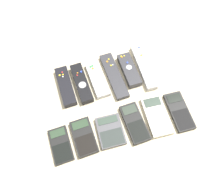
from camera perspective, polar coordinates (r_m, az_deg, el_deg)
name	(u,v)px	position (r m, az deg, el deg)	size (l,w,h in m)	color
ground_plane	(114,105)	(0.83, 0.63, -2.36)	(3.00, 3.00, 0.00)	beige
remote_0	(66,86)	(0.87, -12.02, 2.53)	(0.06, 0.18, 0.03)	black
remote_1	(82,83)	(0.87, -7.96, 3.36)	(0.06, 0.18, 0.03)	black
remote_2	(98,79)	(0.87, -3.80, 4.39)	(0.07, 0.17, 0.02)	#B7B7BC
remote_3	(114,76)	(0.88, 0.49, 5.35)	(0.06, 0.22, 0.02)	#333338
remote_4	(129,70)	(0.90, 4.49, 6.80)	(0.06, 0.16, 0.03)	#333338
remote_5	(144,67)	(0.91, 8.23, 7.61)	(0.05, 0.22, 0.02)	#B7B7BC
calculator_0	(61,145)	(0.79, -13.23, -12.32)	(0.07, 0.13, 0.01)	black
calculator_1	(84,137)	(0.78, -7.34, -10.53)	(0.08, 0.14, 0.02)	black
calculator_2	(110,131)	(0.78, -0.41, -9.13)	(0.09, 0.12, 0.02)	#4C4C51
calculator_3	(135,123)	(0.79, 5.91, -6.98)	(0.07, 0.15, 0.02)	black
calculator_4	(156,116)	(0.82, 11.54, -5.07)	(0.09, 0.16, 0.02)	beige
calculator_5	(179,111)	(0.85, 17.10, -3.84)	(0.07, 0.16, 0.02)	black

